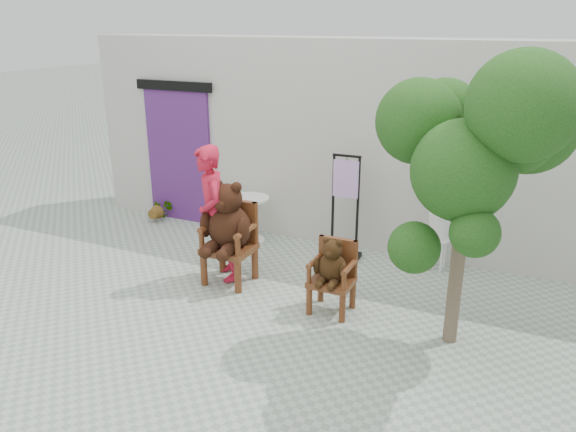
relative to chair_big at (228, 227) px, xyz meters
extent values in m
plane|color=#9EA896|center=(1.03, -0.82, -0.76)|extent=(60.00, 60.00, 0.00)
cube|color=beige|center=(1.03, 2.28, 0.74)|extent=(9.00, 1.00, 3.00)
cube|color=#522369|center=(-1.97, 1.76, 0.34)|extent=(1.20, 0.08, 2.20)
cube|color=black|center=(-1.97, 1.72, 1.49)|extent=(1.40, 0.06, 0.15)
cylinder|color=#4C2410|center=(-0.25, -0.23, -0.55)|extent=(0.09, 0.09, 0.42)
cylinder|color=#4C2410|center=(-0.25, 0.22, -0.55)|extent=(0.09, 0.09, 0.42)
cylinder|color=#4C2410|center=(0.25, -0.23, -0.55)|extent=(0.09, 0.09, 0.42)
cylinder|color=#4C2410|center=(0.25, 0.22, -0.55)|extent=(0.09, 0.09, 0.42)
cube|color=#4C2410|center=(0.00, -0.01, -0.30)|extent=(0.60, 0.55, 0.08)
cube|color=#4C2410|center=(0.00, 0.23, 0.01)|extent=(0.57, 0.08, 0.55)
cylinder|color=#4C2410|center=(-0.26, 0.23, 0.01)|extent=(0.08, 0.08, 0.55)
cylinder|color=#4C2410|center=(-0.26, -0.23, -0.14)|extent=(0.07, 0.07, 0.25)
cylinder|color=#4C2410|center=(-0.26, -0.01, -0.01)|extent=(0.08, 0.52, 0.08)
cylinder|color=#4C2410|center=(0.26, 0.23, 0.01)|extent=(0.08, 0.08, 0.55)
cylinder|color=#4C2410|center=(0.26, -0.23, -0.14)|extent=(0.07, 0.07, 0.25)
cylinder|color=#4C2410|center=(0.26, -0.01, -0.01)|extent=(0.08, 0.52, 0.08)
ellipsoid|color=black|center=(0.00, 0.02, -0.02)|extent=(0.57, 0.48, 0.60)
sphere|color=black|center=(0.00, -0.01, 0.38)|extent=(0.38, 0.38, 0.38)
ellipsoid|color=black|center=(0.00, -0.16, 0.35)|extent=(0.17, 0.14, 0.14)
sphere|color=black|center=(-0.13, 0.00, 0.54)|extent=(0.13, 0.13, 0.13)
sphere|color=black|center=(0.13, 0.00, 0.54)|extent=(0.13, 0.13, 0.13)
ellipsoid|color=black|center=(-0.27, -0.10, 0.02)|extent=(0.13, 0.19, 0.34)
ellipsoid|color=black|center=(-0.12, -0.24, -0.21)|extent=(0.17, 0.33, 0.17)
sphere|color=black|center=(-0.12, -0.37, -0.23)|extent=(0.16, 0.16, 0.16)
ellipsoid|color=black|center=(0.27, -0.10, 0.02)|extent=(0.13, 0.19, 0.34)
ellipsoid|color=black|center=(0.12, -0.24, -0.21)|extent=(0.17, 0.33, 0.17)
sphere|color=black|center=(0.12, -0.37, -0.23)|extent=(0.16, 0.16, 0.16)
cylinder|color=#4C2410|center=(1.27, -0.37, -0.59)|extent=(0.07, 0.07, 0.34)
cylinder|color=#4C2410|center=(1.27, -0.01, -0.59)|extent=(0.07, 0.07, 0.34)
cylinder|color=#4C2410|center=(1.68, -0.37, -0.59)|extent=(0.07, 0.07, 0.34)
cylinder|color=#4C2410|center=(1.68, -0.01, -0.59)|extent=(0.07, 0.07, 0.34)
cube|color=#4C2410|center=(1.47, -0.19, -0.39)|extent=(0.49, 0.45, 0.06)
cube|color=#4C2410|center=(1.47, 0.00, -0.13)|extent=(0.46, 0.06, 0.45)
cylinder|color=#4C2410|center=(1.26, 0.00, -0.13)|extent=(0.06, 0.06, 0.45)
cylinder|color=#4C2410|center=(1.26, -0.37, -0.26)|extent=(0.06, 0.06, 0.20)
cylinder|color=#4C2410|center=(1.26, -0.19, -0.15)|extent=(0.06, 0.42, 0.06)
cylinder|color=#4C2410|center=(1.69, 0.00, -0.13)|extent=(0.06, 0.06, 0.45)
cylinder|color=#4C2410|center=(1.69, -0.37, -0.26)|extent=(0.06, 0.06, 0.20)
cylinder|color=#4C2410|center=(1.69, -0.19, -0.15)|extent=(0.06, 0.42, 0.06)
ellipsoid|color=black|center=(1.47, -0.18, -0.21)|extent=(0.34, 0.29, 0.36)
sphere|color=black|center=(1.47, -0.20, 0.02)|extent=(0.23, 0.23, 0.23)
ellipsoid|color=black|center=(1.47, -0.29, 0.00)|extent=(0.10, 0.08, 0.08)
sphere|color=black|center=(1.40, -0.19, 0.12)|extent=(0.08, 0.08, 0.08)
sphere|color=black|center=(1.55, -0.19, 0.12)|extent=(0.08, 0.08, 0.08)
ellipsoid|color=black|center=(1.31, -0.25, -0.19)|extent=(0.08, 0.11, 0.20)
ellipsoid|color=black|center=(1.40, -0.33, -0.33)|extent=(0.10, 0.20, 0.10)
sphere|color=black|center=(1.40, -0.41, -0.34)|extent=(0.10, 0.10, 0.10)
ellipsoid|color=black|center=(1.64, -0.25, -0.19)|extent=(0.08, 0.11, 0.20)
ellipsoid|color=black|center=(1.55, -0.33, -0.33)|extent=(0.10, 0.20, 0.10)
sphere|color=black|center=(1.55, -0.41, -0.34)|extent=(0.10, 0.10, 0.10)
imported|color=red|center=(-0.18, 0.03, 0.13)|extent=(0.75, 0.77, 1.79)
cylinder|color=white|center=(-0.44, 1.36, -0.07)|extent=(0.60, 0.60, 0.03)
cylinder|color=white|center=(-0.44, 1.36, -0.41)|extent=(0.06, 0.06, 0.68)
cylinder|color=white|center=(-0.44, 1.36, -0.75)|extent=(0.44, 0.44, 0.03)
cube|color=black|center=(0.91, 1.34, -0.01)|extent=(0.03, 0.03, 1.50)
cube|color=black|center=(1.27, 1.35, -0.01)|extent=(0.03, 0.03, 1.50)
cube|color=black|center=(1.09, 1.34, 0.74)|extent=(0.40, 0.04, 0.03)
cube|color=black|center=(1.09, 1.34, -0.73)|extent=(0.46, 0.36, 0.06)
cube|color=#C799DF|center=(1.09, 1.33, 0.42)|extent=(0.36, 0.05, 0.52)
cylinder|color=black|center=(1.09, 1.34, 0.71)|extent=(0.01, 0.01, 0.08)
cylinder|color=white|center=(2.36, 1.52, -0.32)|extent=(0.32, 0.32, 0.03)
cylinder|color=white|center=(2.45, 1.60, -0.54)|extent=(0.03, 0.03, 0.44)
cylinder|color=white|center=(2.28, 1.60, -0.54)|extent=(0.03, 0.03, 0.44)
cylinder|color=white|center=(2.28, 1.43, -0.54)|extent=(0.03, 0.03, 0.44)
cylinder|color=white|center=(2.45, 1.43, -0.54)|extent=(0.03, 0.03, 0.44)
cylinder|color=black|center=(2.35, 1.56, 0.29)|extent=(0.18, 0.09, 0.79)
cylinder|color=olive|center=(2.32, 1.62, 0.61)|extent=(0.05, 0.04, 0.08)
cylinder|color=black|center=(2.32, 1.49, 0.29)|extent=(0.11, 0.16, 0.79)
cylinder|color=olive|center=(2.27, 1.46, 0.61)|extent=(0.04, 0.05, 0.08)
cylinder|color=black|center=(2.32, 1.49, 0.29)|extent=(0.12, 0.17, 0.79)
cylinder|color=olive|center=(2.27, 1.46, 0.61)|extent=(0.04, 0.05, 0.08)
cylinder|color=black|center=(2.32, 1.53, 0.29)|extent=(0.05, 0.16, 0.79)
cylinder|color=olive|center=(2.27, 1.54, 0.61)|extent=(0.04, 0.05, 0.08)
cylinder|color=black|center=(2.35, 1.57, 0.29)|extent=(0.16, 0.08, 0.79)
cylinder|color=olive|center=(2.33, 1.62, 0.61)|extent=(0.05, 0.04, 0.08)
cylinder|color=black|center=(2.34, 1.56, 0.29)|extent=(0.11, 0.07, 0.80)
cylinder|color=olive|center=(2.32, 1.60, 0.61)|extent=(0.04, 0.04, 0.08)
cylinder|color=brown|center=(2.85, -0.25, 0.51)|extent=(0.14, 0.14, 2.54)
sphere|color=#11350E|center=(2.53, 0.11, 1.60)|extent=(0.68, 0.68, 0.68)
sphere|color=#11350E|center=(2.33, -0.17, 1.53)|extent=(0.86, 0.86, 0.86)
sphere|color=#11350E|center=(3.33, 0.15, 1.52)|extent=(0.96, 0.96, 0.96)
sphere|color=#11350E|center=(2.84, -0.54, 1.18)|extent=(0.96, 0.96, 0.96)
sphere|color=#11350E|center=(2.66, 0.05, 1.14)|extent=(0.77, 0.77, 0.77)
sphere|color=#11350E|center=(3.28, -0.57, 1.79)|extent=(0.96, 0.96, 0.96)
sphere|color=#11350E|center=(3.24, -0.25, 1.50)|extent=(0.74, 0.74, 0.74)
sphere|color=#11350E|center=(2.49, -0.70, 0.42)|extent=(0.51, 0.51, 0.51)
sphere|color=#11350E|center=(3.03, -0.79, 0.69)|extent=(0.45, 0.45, 0.45)
imported|color=#11350E|center=(-2.28, 1.53, -0.56)|extent=(0.38, 0.34, 0.40)
camera|label=1|loc=(3.48, -5.72, 2.48)|focal=35.00mm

